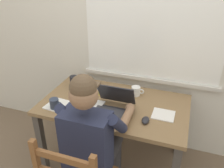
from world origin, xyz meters
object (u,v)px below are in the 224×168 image
landscape_photo_print (76,104)px  desk (114,112)px  computer_mouse (145,120)px  coffee_mug_dark (55,104)px  coffee_mug_spare (74,81)px  coffee_mug_white (136,91)px  laptop (112,106)px  seated_person (93,137)px  book_stack_main (92,89)px

landscape_photo_print → desk: bearing=35.9°
desk → computer_mouse: (0.32, -0.18, 0.11)m
desk → coffee_mug_dark: size_ratio=11.27×
desk → coffee_mug_spare: size_ratio=10.83×
coffee_mug_white → laptop: bearing=-110.4°
computer_mouse → coffee_mug_dark: (-0.78, -0.07, 0.03)m
laptop → computer_mouse: 0.31m
coffee_mug_white → landscape_photo_print: (-0.47, -0.33, -0.04)m
desk → seated_person: size_ratio=1.06×
landscape_photo_print → book_stack_main: bearing=94.5°
book_stack_main → coffee_mug_spare: bearing=165.9°
seated_person → landscape_photo_print: seated_person is taller
coffee_mug_white → computer_mouse: bearing=-65.8°
computer_mouse → book_stack_main: book_stack_main is taller
coffee_mug_spare → desk: bearing=-20.4°
landscape_photo_print → coffee_mug_dark: bearing=-122.6°
computer_mouse → coffee_mug_dark: coffee_mug_dark is taller
seated_person → laptop: bearing=82.6°
seated_person → coffee_mug_white: bearing=75.9°
laptop → coffee_mug_spare: (-0.52, 0.31, 0.00)m
seated_person → book_stack_main: (-0.26, 0.59, 0.05)m
desk → seated_person: (-0.02, -0.46, 0.07)m
desk → book_stack_main: bearing=155.0°
laptop → computer_mouse: laptop is taller
book_stack_main → landscape_photo_print: (-0.05, -0.26, -0.02)m
coffee_mug_dark → landscape_photo_print: bearing=43.0°
desk → landscape_photo_print: size_ratio=10.13×
book_stack_main → computer_mouse: bearing=-27.6°
book_stack_main → desk: bearing=-25.0°
desk → coffee_mug_dark: 0.54m
landscape_photo_print → seated_person: bearing=-32.6°
seated_person → coffee_mug_white: seated_person is taller
computer_mouse → coffee_mug_spare: (-0.82, 0.37, 0.04)m
desk → book_stack_main: (-0.28, 0.13, 0.12)m
book_stack_main → coffee_mug_white: bearing=9.9°
seated_person → coffee_mug_dark: bearing=155.4°
desk → computer_mouse: computer_mouse is taller
desk → coffee_mug_white: coffee_mug_white is taller
laptop → coffee_mug_spare: size_ratio=2.77×
laptop → coffee_mug_spare: bearing=149.1°
desk → coffee_mug_white: size_ratio=10.64×
seated_person → laptop: 0.34m
laptop → landscape_photo_print: bearing=180.0°
coffee_mug_white → landscape_photo_print: coffee_mug_white is taller
laptop → coffee_mug_white: size_ratio=2.72×
coffee_mug_white → coffee_mug_spare: 0.65m
seated_person → coffee_mug_spare: size_ratio=10.20×
desk → computer_mouse: size_ratio=13.17×
coffee_mug_white → book_stack_main: (-0.43, -0.07, -0.02)m
desk → coffee_mug_spare: bearing=159.6°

